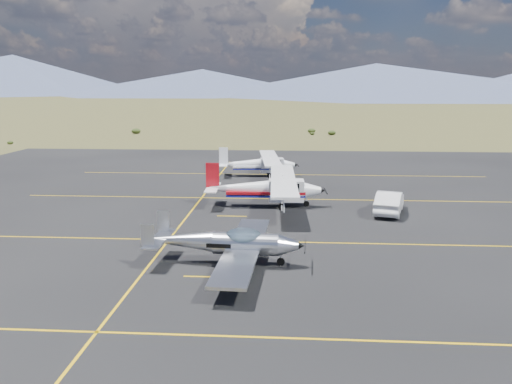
% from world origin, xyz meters
% --- Properties ---
extents(ground, '(1600.00, 1600.00, 0.00)m').
position_xyz_m(ground, '(0.00, 0.00, 0.00)').
color(ground, '#383D1C').
rests_on(ground, ground).
extents(apron, '(72.00, 72.00, 0.02)m').
position_xyz_m(apron, '(0.00, 7.00, 0.00)').
color(apron, black).
rests_on(apron, ground).
extents(aircraft_low_wing, '(7.45, 10.39, 2.26)m').
position_xyz_m(aircraft_low_wing, '(-2.13, -1.68, 1.08)').
color(aircraft_low_wing, silver).
rests_on(aircraft_low_wing, apron).
extents(aircraft_cessna, '(7.54, 12.60, 3.20)m').
position_xyz_m(aircraft_cessna, '(-0.83, 10.50, 1.42)').
color(aircraft_cessna, white).
rests_on(aircraft_cessna, apron).
extents(aircraft_plain, '(6.73, 11.17, 2.82)m').
position_xyz_m(aircraft_plain, '(-2.10, 23.07, 1.25)').
color(aircraft_plain, white).
rests_on(aircraft_plain, apron).
extents(sedan, '(2.92, 5.01, 1.56)m').
position_xyz_m(sedan, '(7.80, 9.08, 0.79)').
color(sedan, silver).
rests_on(sedan, apron).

